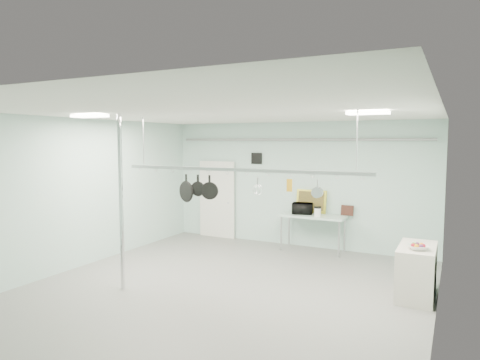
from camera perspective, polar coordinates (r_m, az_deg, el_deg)
The scene contains 25 objects.
floor at distance 7.92m, azimuth -2.76°, elevation -14.82°, with size 8.00×8.00×0.00m, color gray.
ceiling at distance 7.45m, azimuth -2.87°, elevation 8.89°, with size 7.00×8.00×0.02m, color silver.
back_wall at distance 11.14m, azimuth 7.41°, elevation -0.57°, with size 7.00×0.02×3.20m, color #B0D3C8.
right_wall at distance 6.56m, azimuth 24.84°, elevation -5.02°, with size 0.02×8.00×3.20m, color #B0D3C8.
door at distance 12.11m, azimuth -3.03°, elevation -2.69°, with size 1.10×0.10×2.20m, color silver.
wall_vent at distance 11.49m, azimuth 2.22°, elevation 2.90°, with size 0.30×0.04×0.30m, color black.
conduit_pipe at distance 11.00m, azimuth 7.32°, elevation 5.36°, with size 0.07×0.07×6.60m, color gray.
chrome_pole at distance 8.04m, azimuth -15.58°, elevation -2.93°, with size 0.08×0.08×3.20m, color silver.
prep_table at distance 10.69m, azimuth 9.70°, elevation -5.00°, with size 1.60×0.70×0.91m.
side_cabinet at distance 8.20m, azimuth 22.48°, elevation -11.21°, with size 0.60×1.20×0.90m, color beige.
pot_rack at distance 7.62m, azimuth -0.41°, elevation 1.59°, with size 4.80×0.06×1.00m.
light_panel_left at distance 8.18m, azimuth -19.42°, elevation 8.07°, with size 0.65×0.30×0.05m, color white.
light_panel_right at distance 7.19m, azimuth 16.70°, elevation 8.58°, with size 0.65×0.30×0.05m, color white.
microwave at distance 10.77m, azimuth 8.33°, elevation -3.78°, with size 0.49×0.33×0.27m, color black.
coffee_canister at distance 10.44m, azimuth 10.30°, elevation -4.27°, with size 0.16×0.16×0.21m, color white.
painting_large at distance 10.96m, azimuth 9.47°, elevation -2.82°, with size 0.78×0.05×0.58m, color gold.
painting_small at distance 10.75m, azimuth 14.10°, elevation -3.95°, with size 0.30×0.04×0.25m, color #361A13.
fruit_bowl at distance 7.82m, azimuth 22.64°, elevation -8.28°, with size 0.33×0.33×0.08m, color silver.
skillet_left at distance 8.21m, azimuth -7.18°, elevation -1.11°, with size 0.41×0.06×0.55m, color black, non-canonical shape.
skillet_mid at distance 8.06m, azimuth -5.64°, elevation -0.65°, with size 0.28×0.06×0.39m, color black, non-canonical shape.
skillet_right at distance 7.93m, azimuth -4.09°, elevation -0.94°, with size 0.33×0.06×0.44m, color black, non-canonical shape.
whisk at distance 7.47m, azimuth 2.38°, elevation -0.92°, with size 0.18×0.18×0.34m, color #BAB9BE, non-canonical shape.
grater at distance 7.24m, azimuth 6.61°, elevation -0.70°, with size 0.10×0.02×0.23m, color gold, non-canonical shape.
saucepan at distance 7.10m, azimuth 10.27°, elevation -1.21°, with size 0.18×0.10×0.32m, color #BABBBF, non-canonical shape.
fruit_cluster at distance 7.81m, azimuth 22.65°, elevation -8.00°, with size 0.24×0.24×0.09m, color #AB0F22, non-canonical shape.
Camera 1 is at (3.69, -6.46, 2.71)m, focal length 32.00 mm.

